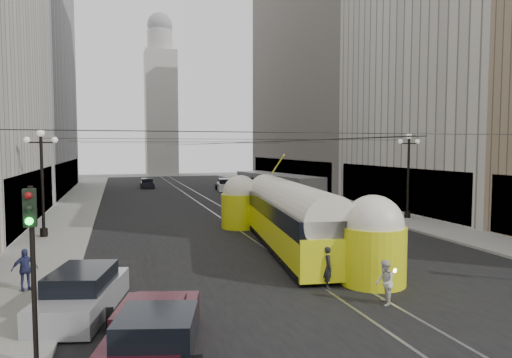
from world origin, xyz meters
TOP-DOWN VIEW (x-y plane):
  - ground at (0.00, 0.00)m, footprint 170.00×170.00m
  - road at (0.00, 32.50)m, footprint 20.00×85.00m
  - sidewalk_left at (-12.00, 36.00)m, footprint 4.00×72.00m
  - sidewalk_right at (12.00, 36.00)m, footprint 4.00×72.00m
  - rail_left at (-0.75, 32.50)m, footprint 0.12×85.00m
  - rail_right at (0.75, 32.50)m, footprint 0.12×85.00m
  - building_left_far at (-19.99, 48.00)m, footprint 12.60×28.60m
  - building_right_far at (20.00, 48.00)m, footprint 12.60×32.60m
  - distant_tower at (0.00, 80.00)m, footprint 6.00×6.00m
  - lamppost_left_mid at (-12.60, 18.00)m, footprint 1.86×0.44m
  - lamppost_right_mid at (12.60, 18.00)m, footprint 1.86×0.44m
  - signal_left at (-10.30, 0.40)m, footprint 0.28×0.45m
  - catenary at (0.12, 31.49)m, footprint 25.00×72.00m
  - streetcar at (0.50, 11.35)m, footprint 4.41×16.45m
  - city_bus at (5.25, 26.86)m, footprint 4.30×12.43m
  - pickup_maroon at (-7.50, 0.34)m, footprint 3.15×5.27m
  - sedan_silver at (-9.50, 4.25)m, footprint 3.05×5.08m
  - sedan_white_far at (4.66, 44.30)m, footprint 2.67×5.07m
  - sedan_dark_far at (-4.56, 51.35)m, footprint 1.82×4.10m
  - pedestrian_crossing_a at (-0.58, 4.43)m, footprint 0.55×0.69m
  - pedestrian_crossing_b at (0.49, 2.16)m, footprint 0.85×0.94m
  - pedestrian_sidewalk_right at (10.61, 18.75)m, footprint 0.80×0.57m
  - pedestrian_sidewalk_left at (-11.70, 7.07)m, footprint 1.04×0.81m

SIDE VIEW (x-z plane):
  - ground at x=0.00m, z-range 0.00..0.00m
  - road at x=0.00m, z-range -0.01..0.01m
  - rail_left at x=-0.75m, z-range -0.02..0.02m
  - rail_right at x=0.75m, z-range -0.02..0.02m
  - sidewalk_left at x=-12.00m, z-range 0.00..0.15m
  - sidewalk_right at x=12.00m, z-range 0.00..0.15m
  - sedan_dark_far at x=-4.56m, z-range -0.06..1.21m
  - sedan_silver at x=-9.50m, z-range -0.07..1.43m
  - pickup_maroon at x=-7.50m, z-range -0.09..1.46m
  - sedan_white_far at x=4.66m, z-range -0.07..1.46m
  - pedestrian_crossing_b at x=0.49m, z-range 0.00..1.56m
  - pedestrian_crossing_a at x=-0.58m, z-range 0.00..1.66m
  - pedestrian_sidewalk_right at x=10.61m, z-range 0.15..1.66m
  - pedestrian_sidewalk_left at x=-11.70m, z-range 0.15..1.71m
  - city_bus at x=5.25m, z-range 0.15..3.23m
  - streetcar at x=0.50m, z-range -0.04..3.59m
  - signal_left at x=-10.30m, z-range 0.99..5.39m
  - lamppost_left_mid at x=-12.60m, z-range 0.56..6.93m
  - lamppost_right_mid at x=12.60m, z-range 0.56..6.93m
  - catenary at x=0.12m, z-range 5.77..6.00m
  - building_left_far at x=-19.99m, z-range 0.01..28.61m
  - distant_tower at x=0.00m, z-range -0.71..30.65m
  - building_right_far at x=20.00m, z-range 0.01..32.61m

